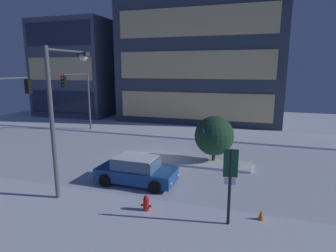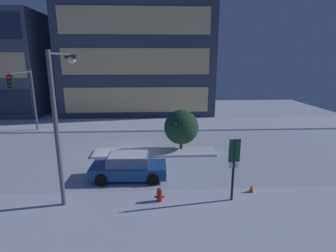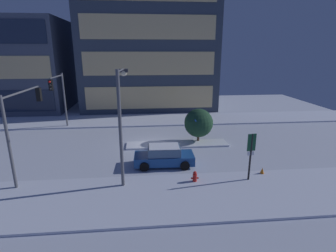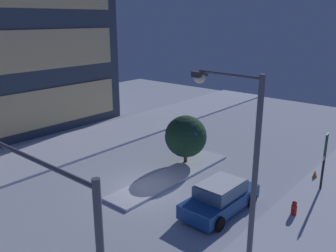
{
  "view_description": "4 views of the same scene",
  "coord_description": "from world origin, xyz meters",
  "views": [
    {
      "loc": [
        6.5,
        -17.52,
        6.14
      ],
      "look_at": [
        0.97,
        0.46,
        2.31
      ],
      "focal_mm": 30.0,
      "sensor_mm": 36.0,
      "label": 1
    },
    {
      "loc": [
        2.13,
        -18.51,
        6.71
      ],
      "look_at": [
        3.2,
        1.93,
        1.58
      ],
      "focal_mm": 28.16,
      "sensor_mm": 36.0,
      "label": 2
    },
    {
      "loc": [
        -0.78,
        -21.74,
        8.06
      ],
      "look_at": [
        1.4,
        1.16,
        1.44
      ],
      "focal_mm": 27.8,
      "sensor_mm": 36.0,
      "label": 3
    },
    {
      "loc": [
        -12.64,
        -12.16,
        8.81
      ],
      "look_at": [
        3.84,
        1.73,
        2.33
      ],
      "focal_mm": 38.47,
      "sensor_mm": 36.0,
      "label": 4
    }
  ],
  "objects": [
    {
      "name": "parking_info_sign",
      "position": [
        5.8,
        -7.18,
        2.05
      ],
      "size": [
        0.55,
        0.14,
        3.2
      ],
      "rotation": [
        0.0,
        0.0,
        1.71
      ],
      "color": "black",
      "rests_on": "ground"
    },
    {
      "name": "fire_hydrant",
      "position": [
        2.31,
        -7.11,
        0.4
      ],
      "size": [
        0.48,
        0.26,
        0.82
      ],
      "color": "red",
      "rests_on": "ground"
    },
    {
      "name": "traffic_light_corner_near_left",
      "position": [
        -8.58,
        -4.52,
        4.1
      ],
      "size": [
        0.32,
        5.64,
        5.75
      ],
      "rotation": [
        0.0,
        0.0,
        1.57
      ],
      "color": "#565960",
      "rests_on": "ground"
    },
    {
      "name": "curb_strip_far",
      "position": [
        0.0,
        8.65,
        0.07
      ],
      "size": [
        52.0,
        5.2,
        0.14
      ],
      "primitive_type": "cube",
      "color": "silver",
      "rests_on": "ground"
    },
    {
      "name": "street_lamp_arched",
      "position": [
        -2.11,
        -6.39,
        4.69
      ],
      "size": [
        0.56,
        2.84,
        7.13
      ],
      "rotation": [
        0.0,
        0.0,
        1.51
      ],
      "color": "#565960",
      "rests_on": "ground"
    },
    {
      "name": "construction_cone",
      "position": [
        7.05,
        -6.46,
        0.28
      ],
      "size": [
        0.36,
        0.36,
        0.55
      ],
      "primitive_type": "cone",
      "color": "orange",
      "rests_on": "ground"
    },
    {
      "name": "median_strip",
      "position": [
        2.12,
        -0.04,
        0.07
      ],
      "size": [
        9.0,
        1.8,
        0.14
      ],
      "primitive_type": "cube",
      "color": "silver",
      "rests_on": "ground"
    },
    {
      "name": "decorated_tree_median",
      "position": [
        4.13,
        0.55,
        1.82
      ],
      "size": [
        2.59,
        2.59,
        3.12
      ],
      "color": "#473323",
      "rests_on": "ground"
    },
    {
      "name": "ground",
      "position": [
        0.0,
        0.0,
        0.0
      ],
      "size": [
        52.0,
        52.0,
        0.0
      ],
      "primitive_type": "plane",
      "color": "silver"
    },
    {
      "name": "car_near",
      "position": [
        0.6,
        -4.22,
        0.71
      ],
      "size": [
        4.44,
        2.11,
        1.49
      ],
      "rotation": [
        0.0,
        0.0,
        -0.03
      ],
      "color": "#19478C",
      "rests_on": "ground"
    }
  ]
}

